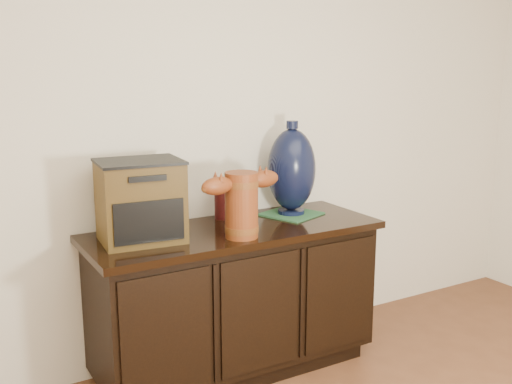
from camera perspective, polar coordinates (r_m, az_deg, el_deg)
sideboard at (r=3.06m, az=-2.02°, el=-10.10°), size 1.46×0.56×0.75m
terracotta_vessel at (r=2.74m, az=-1.39°, el=-0.86°), size 0.44×0.18×0.31m
tv_radio at (r=2.74m, az=-10.94°, el=-0.84°), size 0.39×0.33×0.37m
green_mat at (r=3.20m, az=3.36°, el=-2.09°), size 0.34×0.34×0.01m
lamp_base at (r=3.15m, az=3.41°, el=2.11°), size 0.33×0.33×0.49m
spray_can at (r=3.09m, az=-3.38°, el=-0.92°), size 0.06×0.06×0.19m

